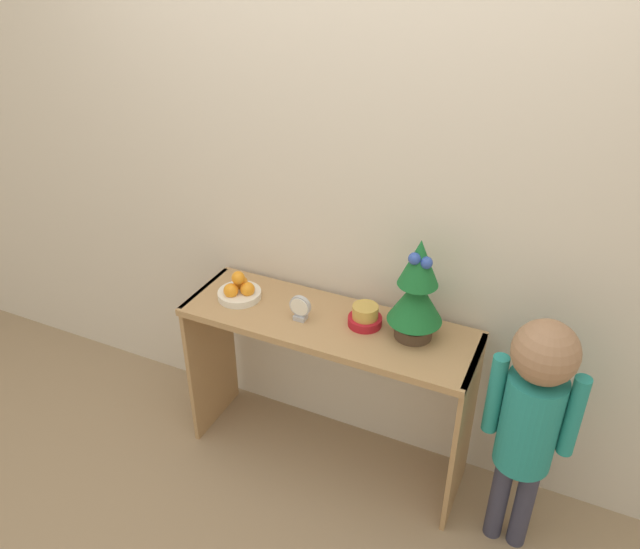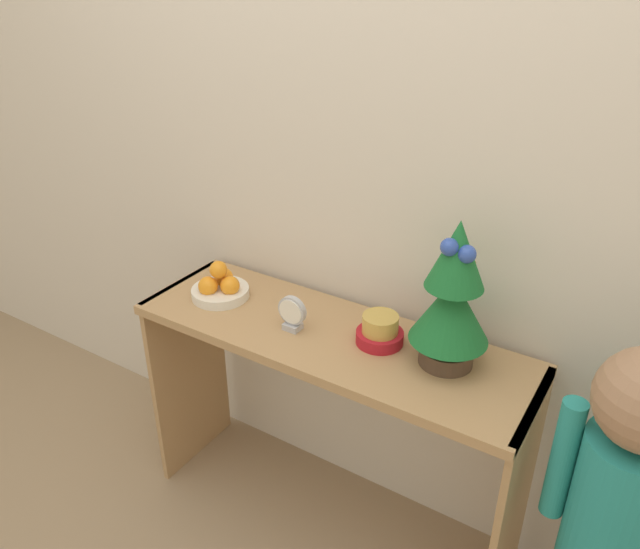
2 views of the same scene
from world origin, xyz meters
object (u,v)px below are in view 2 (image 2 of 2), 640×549
Objects in this scene: desk_clock at (292,314)px; child_figure at (621,490)px; mini_tree at (453,295)px; fruit_bowl at (220,287)px; singing_bowl at (380,331)px.

child_figure is (0.94, -0.06, -0.13)m from desk_clock.
mini_tree is 2.26× the size of fruit_bowl.
mini_tree is 0.59m from child_figure.
mini_tree is 3.82× the size of desk_clock.
mini_tree is at bearing 2.63° from singing_bowl.
fruit_bowl is 1.36× the size of singing_bowl.
fruit_bowl is 1.26m from child_figure.
singing_bowl is 0.26m from desk_clock.
desk_clock is at bearing 176.33° from child_figure.
fruit_bowl is 0.56m from singing_bowl.
child_figure is (0.49, -0.15, -0.29)m from mini_tree.
mini_tree is at bearing 163.36° from child_figure.
fruit_bowl is at bearing 173.10° from desk_clock.
desk_clock is 0.11× the size of child_figure.
fruit_bowl is 0.31m from desk_clock.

